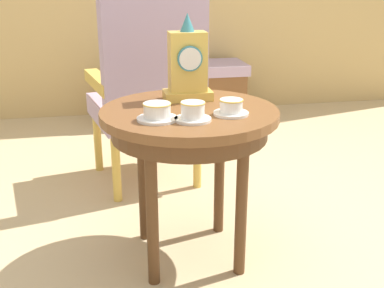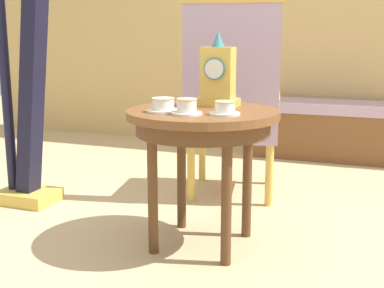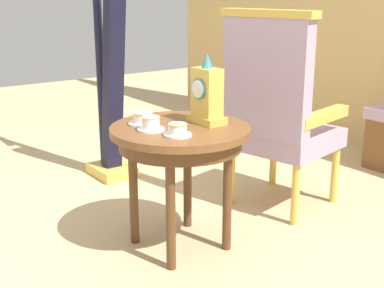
{
  "view_description": "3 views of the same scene",
  "coord_description": "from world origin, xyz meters",
  "px_view_note": "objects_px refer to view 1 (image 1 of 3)",
  "views": [
    {
      "loc": [
        -0.32,
        -1.69,
        1.09
      ],
      "look_at": [
        0.0,
        -0.03,
        0.49
      ],
      "focal_mm": 44.82,
      "sensor_mm": 36.0,
      "label": 1
    },
    {
      "loc": [
        0.74,
        -2.07,
        0.93
      ],
      "look_at": [
        -0.04,
        -0.04,
        0.47
      ],
      "focal_mm": 47.88,
      "sensor_mm": 36.0,
      "label": 2
    },
    {
      "loc": [
        1.99,
        -1.39,
        1.25
      ],
      "look_at": [
        0.04,
        0.04,
        0.54
      ],
      "focal_mm": 49.74,
      "sensor_mm": 36.0,
      "label": 3
    }
  ],
  "objects_px": {
    "window_bench": "(178,91)",
    "teacup_left": "(157,112)",
    "mantel_clock": "(188,66)",
    "armchair": "(149,78)",
    "teacup_right": "(193,112)",
    "side_table": "(189,129)",
    "teacup_center": "(231,108)"
  },
  "relations": [
    {
      "from": "window_bench",
      "to": "teacup_left",
      "type": "bearing_deg",
      "value": -101.32
    },
    {
      "from": "mantel_clock",
      "to": "armchair",
      "type": "relative_size",
      "value": 0.29
    },
    {
      "from": "teacup_left",
      "to": "teacup_right",
      "type": "bearing_deg",
      "value": -13.93
    },
    {
      "from": "armchair",
      "to": "window_bench",
      "type": "height_order",
      "value": "armchair"
    },
    {
      "from": "side_table",
      "to": "teacup_right",
      "type": "relative_size",
      "value": 5.25
    },
    {
      "from": "side_table",
      "to": "armchair",
      "type": "xyz_separation_m",
      "value": [
        -0.07,
        0.71,
        0.05
      ]
    },
    {
      "from": "teacup_left",
      "to": "window_bench",
      "type": "bearing_deg",
      "value": 78.68
    },
    {
      "from": "side_table",
      "to": "teacup_right",
      "type": "distance_m",
      "value": 0.18
    },
    {
      "from": "teacup_center",
      "to": "mantel_clock",
      "type": "xyz_separation_m",
      "value": [
        -0.11,
        0.25,
        0.11
      ]
    },
    {
      "from": "armchair",
      "to": "teacup_right",
      "type": "bearing_deg",
      "value": -86.19
    },
    {
      "from": "teacup_center",
      "to": "window_bench",
      "type": "bearing_deg",
      "value": 85.87
    },
    {
      "from": "teacup_center",
      "to": "window_bench",
      "type": "xyz_separation_m",
      "value": [
        0.15,
        2.05,
        -0.42
      ]
    },
    {
      "from": "teacup_center",
      "to": "side_table",
      "type": "bearing_deg",
      "value": 142.78
    },
    {
      "from": "window_bench",
      "to": "armchair",
      "type": "bearing_deg",
      "value": -105.94
    },
    {
      "from": "teacup_center",
      "to": "armchair",
      "type": "distance_m",
      "value": 0.84
    },
    {
      "from": "side_table",
      "to": "mantel_clock",
      "type": "xyz_separation_m",
      "value": [
        0.02,
        0.14,
        0.21
      ]
    },
    {
      "from": "side_table",
      "to": "teacup_left",
      "type": "distance_m",
      "value": 0.21
    },
    {
      "from": "side_table",
      "to": "window_bench",
      "type": "height_order",
      "value": "side_table"
    },
    {
      "from": "teacup_left",
      "to": "side_table",
      "type": "bearing_deg",
      "value": 41.69
    },
    {
      "from": "side_table",
      "to": "window_bench",
      "type": "distance_m",
      "value": 2.0
    },
    {
      "from": "mantel_clock",
      "to": "window_bench",
      "type": "bearing_deg",
      "value": 81.84
    },
    {
      "from": "side_table",
      "to": "teacup_left",
      "type": "xyz_separation_m",
      "value": [
        -0.13,
        -0.12,
        0.11
      ]
    },
    {
      "from": "teacup_right",
      "to": "side_table",
      "type": "bearing_deg",
      "value": 84.42
    },
    {
      "from": "window_bench",
      "to": "side_table",
      "type": "bearing_deg",
      "value": -98.21
    },
    {
      "from": "side_table",
      "to": "mantel_clock",
      "type": "height_order",
      "value": "mantel_clock"
    },
    {
      "from": "teacup_right",
      "to": "window_bench",
      "type": "relative_size",
      "value": 0.12
    },
    {
      "from": "teacup_left",
      "to": "teacup_center",
      "type": "distance_m",
      "value": 0.27
    },
    {
      "from": "teacup_right",
      "to": "teacup_left",
      "type": "bearing_deg",
      "value": 166.07
    },
    {
      "from": "window_bench",
      "to": "teacup_right",
      "type": "bearing_deg",
      "value": -98.03
    },
    {
      "from": "side_table",
      "to": "teacup_right",
      "type": "height_order",
      "value": "teacup_right"
    },
    {
      "from": "mantel_clock",
      "to": "armchair",
      "type": "xyz_separation_m",
      "value": [
        -0.09,
        0.57,
        -0.16
      ]
    },
    {
      "from": "teacup_right",
      "to": "teacup_center",
      "type": "distance_m",
      "value": 0.16
    }
  ]
}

